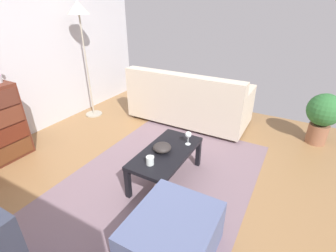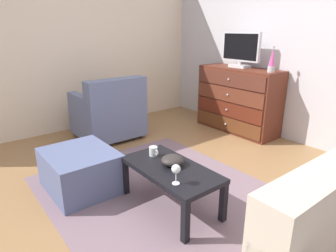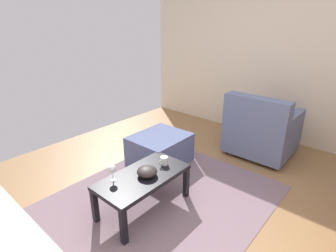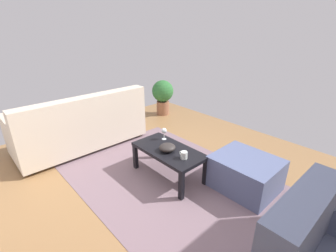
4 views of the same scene
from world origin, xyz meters
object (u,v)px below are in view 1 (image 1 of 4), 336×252
at_px(mug, 150,160).
at_px(couch_large, 188,102).
at_px(wine_glass, 188,135).
at_px(bowl_decorative, 162,148).
at_px(ottoman, 172,237).
at_px(standing_lamp, 80,20).
at_px(potted_plant, 323,114).
at_px(coffee_table, 166,155).

bearing_deg(mug, couch_large, 13.23).
bearing_deg(wine_glass, couch_large, 24.79).
height_order(wine_glass, bowl_decorative, wine_glass).
distance_m(ottoman, standing_lamp, 3.30).
relative_size(wine_glass, couch_large, 0.08).
relative_size(standing_lamp, potted_plant, 2.51).
xyz_separation_m(coffee_table, potted_plant, (1.75, -1.44, 0.11)).
xyz_separation_m(coffee_table, bowl_decorative, (-0.02, 0.04, 0.10)).
distance_m(ottoman, potted_plant, 2.70).
xyz_separation_m(couch_large, ottoman, (-2.26, -0.93, -0.15)).
relative_size(coffee_table, potted_plant, 1.26).
bearing_deg(bowl_decorative, potted_plant, -39.97).
distance_m(bowl_decorative, potted_plant, 2.31).
bearing_deg(ottoman, coffee_table, 32.52).
xyz_separation_m(wine_glass, couch_large, (1.25, 0.58, -0.16)).
xyz_separation_m(coffee_table, standing_lamp, (0.92, 2.00, 1.22)).
distance_m(mug, potted_plant, 2.50).
distance_m(coffee_table, ottoman, 0.92).
distance_m(wine_glass, potted_plant, 1.99).
bearing_deg(coffee_table, mug, 175.53).
bearing_deg(bowl_decorative, couch_large, 14.80).
relative_size(couch_large, ottoman, 2.69).
bearing_deg(standing_lamp, ottoman, -124.13).
xyz_separation_m(wine_glass, bowl_decorative, (-0.26, 0.18, -0.07)).
height_order(bowl_decorative, potted_plant, potted_plant).
bearing_deg(ottoman, standing_lamp, 55.87).
distance_m(couch_large, ottoman, 2.44).
height_order(mug, potted_plant, potted_plant).
height_order(coffee_table, standing_lamp, standing_lamp).
bearing_deg(wine_glass, bowl_decorative, 145.57).
relative_size(bowl_decorative, couch_large, 0.10).
bearing_deg(potted_plant, standing_lamp, 103.50).
bearing_deg(potted_plant, mug, 144.10).
xyz_separation_m(coffee_table, ottoman, (-0.77, -0.49, -0.13)).
relative_size(coffee_table, bowl_decorative, 4.67).
relative_size(ottoman, potted_plant, 0.97).
height_order(couch_large, potted_plant, couch_large).
relative_size(mug, bowl_decorative, 0.59).
bearing_deg(mug, wine_glass, -17.43).
bearing_deg(ottoman, mug, 46.11).
bearing_deg(wine_glass, mug, 162.57).
relative_size(bowl_decorative, potted_plant, 0.27).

